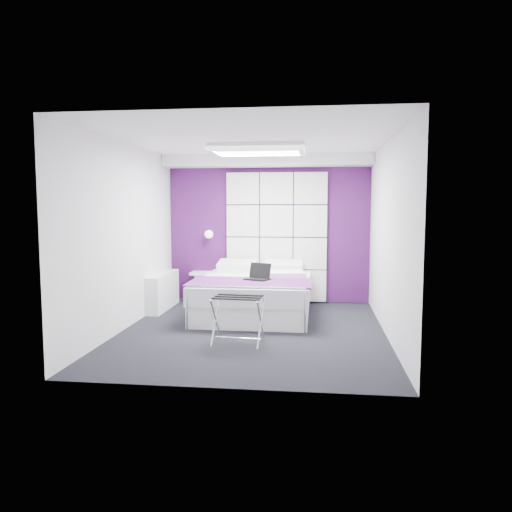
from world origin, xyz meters
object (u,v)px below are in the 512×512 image
(laptop, at_px, (258,276))
(luggage_rack, at_px, (238,320))
(bed, at_px, (255,294))
(radiator, at_px, (163,291))
(nightstand, at_px, (203,273))
(wall_lamp, at_px, (209,234))

(laptop, bearing_deg, luggage_rack, -71.63)
(bed, bearing_deg, luggage_rack, -90.20)
(radiator, relative_size, nightstand, 2.84)
(nightstand, bearing_deg, luggage_rack, -68.21)
(nightstand, distance_m, luggage_rack, 2.86)
(bed, height_order, nightstand, bed)
(radiator, distance_m, laptop, 1.81)
(wall_lamp, height_order, radiator, wall_lamp)
(wall_lamp, bearing_deg, nightstand, -161.22)
(radiator, relative_size, luggage_rack, 1.99)
(luggage_rack, bearing_deg, laptop, 90.94)
(radiator, xyz_separation_m, bed, (1.59, -0.24, 0.02))
(radiator, xyz_separation_m, laptop, (1.67, -0.58, 0.37))
(radiator, height_order, bed, bed)
(bed, xyz_separation_m, laptop, (0.08, -0.34, 0.35))
(bed, bearing_deg, wall_lamp, 133.40)
(nightstand, bearing_deg, wall_lamp, 18.78)
(nightstand, bearing_deg, bed, -42.09)
(wall_lamp, distance_m, nightstand, 0.71)
(radiator, bearing_deg, bed, -8.69)
(radiator, xyz_separation_m, nightstand, (0.52, 0.72, 0.22))
(wall_lamp, height_order, luggage_rack, wall_lamp)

